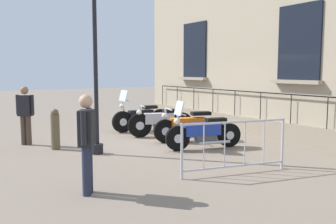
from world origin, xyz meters
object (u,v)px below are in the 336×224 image
(motorcycle_blue, at_px, (203,133))
(motorcycle_silver, at_px, (161,122))
(bollard, at_px, (55,129))
(pedestrian_walking, at_px, (25,112))
(motorcycle_black, at_px, (142,118))
(motorcycle_orange, at_px, (189,127))
(pedestrian_standing, at_px, (87,139))
(crowd_barrier, at_px, (235,145))
(lamppost, at_px, (94,0))

(motorcycle_blue, bearing_deg, motorcycle_silver, -90.65)
(bollard, distance_m, pedestrian_walking, 1.19)
(motorcycle_silver, height_order, pedestrian_walking, pedestrian_walking)
(motorcycle_black, distance_m, motorcycle_silver, 1.21)
(motorcycle_silver, distance_m, motorcycle_orange, 1.15)
(pedestrian_standing, relative_size, pedestrian_walking, 1.03)
(bollard, bearing_deg, crowd_barrier, 119.14)
(motorcycle_blue, relative_size, pedestrian_walking, 1.29)
(pedestrian_walking, bearing_deg, pedestrian_standing, 89.58)
(motorcycle_blue, height_order, pedestrian_walking, pedestrian_walking)
(crowd_barrier, bearing_deg, pedestrian_walking, -61.36)
(motorcycle_silver, distance_m, crowd_barrier, 4.38)
(motorcycle_orange, height_order, lamppost, lamppost)
(crowd_barrier, height_order, pedestrian_standing, pedestrian_standing)
(lamppost, relative_size, crowd_barrier, 2.33)
(motorcycle_blue, height_order, pedestrian_standing, pedestrian_standing)
(motorcycle_black, height_order, motorcycle_orange, motorcycle_black)
(motorcycle_silver, height_order, motorcycle_blue, motorcycle_blue)
(motorcycle_blue, relative_size, bollard, 1.96)
(crowd_barrier, height_order, pedestrian_walking, pedestrian_walking)
(motorcycle_orange, bearing_deg, pedestrian_standing, 34.34)
(motorcycle_blue, distance_m, pedestrian_standing, 4.17)
(pedestrian_standing, height_order, pedestrian_walking, pedestrian_standing)
(motorcycle_blue, bearing_deg, lamppost, -20.23)
(crowd_barrier, bearing_deg, motorcycle_blue, -112.86)
(pedestrian_walking, bearing_deg, motorcycle_blue, 141.15)
(motorcycle_silver, relative_size, pedestrian_standing, 1.21)
(pedestrian_standing, bearing_deg, lamppost, -114.86)
(motorcycle_black, xyz_separation_m, pedestrian_walking, (3.74, 0.34, 0.44))
(motorcycle_black, bearing_deg, motorcycle_orange, 96.52)
(lamppost, bearing_deg, motorcycle_black, -136.40)
(motorcycle_black, bearing_deg, motorcycle_silver, 90.09)
(motorcycle_blue, distance_m, crowd_barrier, 2.34)
(crowd_barrier, bearing_deg, bollard, -60.86)
(pedestrian_standing, bearing_deg, motorcycle_blue, -154.98)
(motorcycle_orange, distance_m, bollard, 3.64)
(motorcycle_orange, relative_size, lamppost, 0.39)
(motorcycle_silver, bearing_deg, lamppost, 25.32)
(motorcycle_orange, height_order, pedestrian_walking, pedestrian_walking)
(lamppost, bearing_deg, pedestrian_walking, -59.77)
(motorcycle_silver, xyz_separation_m, bollard, (3.24, 0.14, 0.09))
(pedestrian_walking, bearing_deg, motorcycle_silver, 166.93)
(pedestrian_walking, bearing_deg, lamppost, 120.23)
(motorcycle_blue, height_order, lamppost, lamppost)
(motorcycle_black, distance_m, bollard, 3.51)
(motorcycle_silver, relative_size, motorcycle_orange, 0.97)
(motorcycle_silver, bearing_deg, motorcycle_blue, 89.35)
(pedestrian_walking, bearing_deg, motorcycle_black, -174.74)
(motorcycle_black, relative_size, crowd_barrier, 0.94)
(pedestrian_standing, bearing_deg, motorcycle_orange, -145.66)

